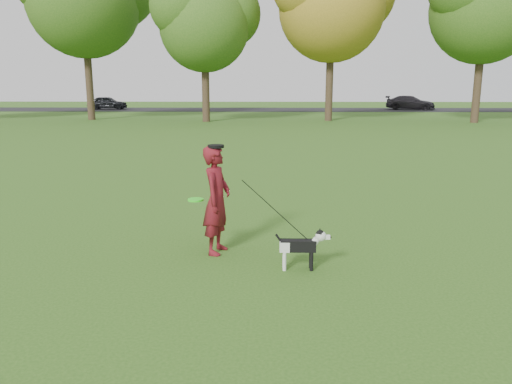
{
  "coord_description": "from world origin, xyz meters",
  "views": [
    {
      "loc": [
        -0.06,
        -6.94,
        2.47
      ],
      "look_at": [
        -0.21,
        -0.03,
        0.95
      ],
      "focal_mm": 35.0,
      "sensor_mm": 36.0,
      "label": 1
    }
  ],
  "objects_px": {
    "dog": "(302,245)",
    "car_right": "(410,103)",
    "man": "(217,200)",
    "car_left": "(108,103)"
  },
  "relations": [
    {
      "from": "man",
      "to": "dog",
      "type": "height_order",
      "value": "man"
    },
    {
      "from": "man",
      "to": "car_left",
      "type": "distance_m",
      "value": 42.35
    },
    {
      "from": "dog",
      "to": "car_right",
      "type": "height_order",
      "value": "car_right"
    },
    {
      "from": "man",
      "to": "car_right",
      "type": "bearing_deg",
      "value": -5.91
    },
    {
      "from": "car_left",
      "to": "car_right",
      "type": "relative_size",
      "value": 0.81
    },
    {
      "from": "man",
      "to": "car_left",
      "type": "relative_size",
      "value": 0.45
    },
    {
      "from": "car_left",
      "to": "car_right",
      "type": "xyz_separation_m",
      "value": [
        28.13,
        0.0,
        0.03
      ]
    },
    {
      "from": "man",
      "to": "dog",
      "type": "xyz_separation_m",
      "value": [
        1.21,
        -0.68,
        -0.45
      ]
    },
    {
      "from": "car_right",
      "to": "man",
      "type": "bearing_deg",
      "value": 178.61
    },
    {
      "from": "man",
      "to": "dog",
      "type": "distance_m",
      "value": 1.45
    }
  ]
}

